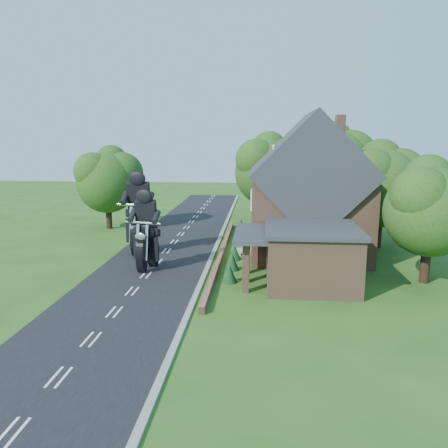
# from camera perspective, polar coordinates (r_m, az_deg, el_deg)

# --- Properties ---
(ground) EXTENTS (120.00, 120.00, 0.00)m
(ground) POSITION_cam_1_polar(r_m,az_deg,el_deg) (27.86, -10.14, -6.58)
(ground) COLOR #275217
(ground) RESTS_ON ground
(road) EXTENTS (7.00, 80.00, 0.02)m
(road) POSITION_cam_1_polar(r_m,az_deg,el_deg) (27.85, -10.14, -6.56)
(road) COLOR black
(road) RESTS_ON ground
(kerb) EXTENTS (0.30, 80.00, 0.12)m
(kerb) POSITION_cam_1_polar(r_m,az_deg,el_deg) (27.15, -2.62, -6.75)
(kerb) COLOR gray
(kerb) RESTS_ON ground
(garden_wall) EXTENTS (0.30, 22.00, 0.40)m
(garden_wall) POSITION_cam_1_polar(r_m,az_deg,el_deg) (31.81, -0.30, -3.81)
(garden_wall) COLOR #916349
(garden_wall) RESTS_ON ground
(house) EXTENTS (9.54, 8.64, 10.24)m
(house) POSITION_cam_1_polar(r_m,az_deg,el_deg) (32.07, 10.96, 3.65)
(house) COLOR #916349
(house) RESTS_ON ground
(annex) EXTENTS (7.05, 5.94, 3.44)m
(annex) POSITION_cam_1_polar(r_m,az_deg,el_deg) (25.84, 10.95, -3.91)
(annex) COLOR #916349
(annex) RESTS_ON ground
(tree_annex_side) EXTENTS (5.64, 5.20, 7.48)m
(tree_annex_side) POSITION_cam_1_polar(r_m,az_deg,el_deg) (27.88, 25.99, 2.39)
(tree_annex_side) COLOR black
(tree_annex_side) RESTS_ON ground
(tree_house_right) EXTENTS (6.51, 6.00, 8.40)m
(tree_house_right) POSITION_cam_1_polar(r_m,az_deg,el_deg) (35.71, 20.48, 5.26)
(tree_house_right) COLOR black
(tree_house_right) RESTS_ON ground
(tree_behind_house) EXTENTS (7.81, 7.20, 10.08)m
(tree_behind_house) POSITION_cam_1_polar(r_m,az_deg,el_deg) (42.44, 14.62, 7.80)
(tree_behind_house) COLOR black
(tree_behind_house) RESTS_ON ground
(tree_behind_left) EXTENTS (6.94, 6.40, 9.16)m
(tree_behind_left) POSITION_cam_1_polar(r_m,az_deg,el_deg) (42.85, 6.34, 7.45)
(tree_behind_left) COLOR black
(tree_behind_left) RESTS_ON ground
(tree_far_road) EXTENTS (6.08, 5.60, 7.84)m
(tree_far_road) POSITION_cam_1_polar(r_m,az_deg,el_deg) (42.25, -14.50, 5.90)
(tree_far_road) COLOR black
(tree_far_road) RESTS_ON ground
(shrub_a) EXTENTS (0.90, 0.90, 1.10)m
(shrub_a) POSITION_cam_1_polar(r_m,az_deg,el_deg) (25.89, 0.73, -6.48)
(shrub_a) COLOR #103317
(shrub_a) RESTS_ON ground
(shrub_b) EXTENTS (0.90, 0.90, 1.10)m
(shrub_b) POSITION_cam_1_polar(r_m,az_deg,el_deg) (28.28, 1.09, -4.97)
(shrub_b) COLOR #103317
(shrub_b) RESTS_ON ground
(shrub_c) EXTENTS (0.90, 0.90, 1.10)m
(shrub_c) POSITION_cam_1_polar(r_m,az_deg,el_deg) (30.69, 1.39, -3.69)
(shrub_c) COLOR #103317
(shrub_c) RESTS_ON ground
(shrub_d) EXTENTS (0.90, 0.90, 1.10)m
(shrub_d) POSITION_cam_1_polar(r_m,az_deg,el_deg) (35.54, 1.88, -1.66)
(shrub_d) COLOR #103317
(shrub_d) RESTS_ON ground
(shrub_e) EXTENTS (0.90, 0.90, 1.10)m
(shrub_e) POSITION_cam_1_polar(r_m,az_deg,el_deg) (37.98, 2.07, -0.84)
(shrub_e) COLOR #103317
(shrub_e) RESTS_ON ground
(shrub_f) EXTENTS (0.90, 0.90, 1.10)m
(shrub_f) POSITION_cam_1_polar(r_m,az_deg,el_deg) (40.43, 2.24, -0.11)
(shrub_f) COLOR #103317
(shrub_f) RESTS_ON ground
(motorcycle_lead) EXTENTS (0.86, 1.75, 1.58)m
(motorcycle_lead) POSITION_cam_1_polar(r_m,az_deg,el_deg) (28.68, -9.95, -4.42)
(motorcycle_lead) COLOR black
(motorcycle_lead) RESTS_ON ground
(motorcycle_follow) EXTENTS (0.76, 2.01, 1.82)m
(motorcycle_follow) POSITION_cam_1_polar(r_m,az_deg,el_deg) (32.96, -10.85, -2.21)
(motorcycle_follow) COLOR black
(motorcycle_follow) RESTS_ON ground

